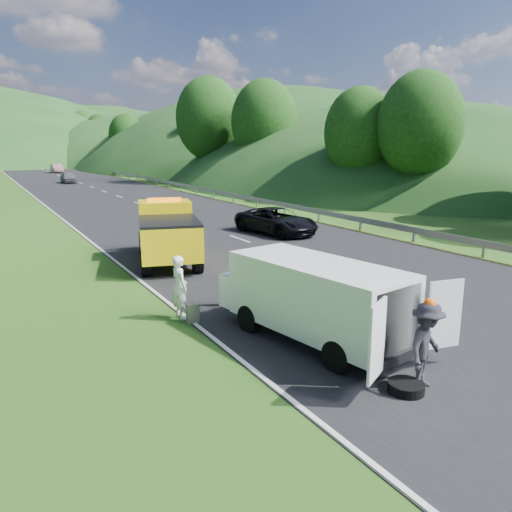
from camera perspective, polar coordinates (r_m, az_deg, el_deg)
ground at (r=16.13m, az=5.34°, el=-4.92°), size 320.00×320.00×0.00m
road_surface at (r=54.10m, az=-16.96°, el=7.08°), size 14.00×200.00×0.02m
guardrail at (r=68.00m, az=-13.32°, el=8.34°), size 0.06×140.00×1.52m
tree_line_right at (r=79.40m, az=-5.98°, el=9.20°), size 14.00×140.00×14.00m
hills_backdrop at (r=148.14m, az=-24.02°, el=9.83°), size 201.00×288.60×44.00m
tow_truck at (r=21.04m, az=-10.11°, el=2.66°), size 3.73×6.38×2.58m
white_van at (r=12.51m, az=6.46°, el=-4.61°), size 3.42×6.15×2.07m
woman at (r=14.49m, az=-8.59°, el=-7.09°), size 0.51×0.68×1.82m
child at (r=15.33m, az=-2.79°, el=-5.84°), size 0.62×0.57×1.03m
worker at (r=11.10m, az=18.54°, el=-14.08°), size 1.34×1.07×1.81m
suitcase at (r=14.01m, az=-7.23°, el=-6.57°), size 0.35×0.21×0.55m
spare_tire at (r=10.80m, az=16.73°, el=-14.75°), size 0.73×0.73×0.20m
passing_suv at (r=27.53m, az=2.33°, el=2.55°), size 3.18×5.40×1.41m
dist_car_a at (r=66.73m, az=-20.61°, el=7.79°), size 1.58×3.92×1.34m
dist_car_b at (r=90.83m, az=-21.76°, el=8.82°), size 1.56×4.46×1.47m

